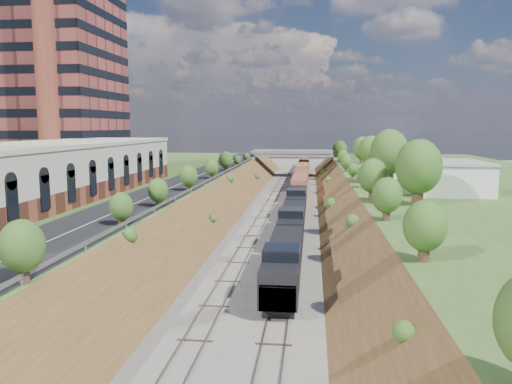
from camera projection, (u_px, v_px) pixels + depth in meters
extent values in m
cube|color=#345623|center=(82.00, 196.00, 82.87)|extent=(44.00, 180.00, 5.00)
cube|color=#345623|center=(497.00, 203.00, 75.58)|extent=(44.00, 180.00, 5.00)
cube|color=olive|center=(212.00, 213.00, 80.76)|extent=(10.00, 180.00, 10.00)
cube|color=olive|center=(350.00, 216.00, 78.33)|extent=(10.00, 180.00, 10.00)
cube|color=gray|center=(264.00, 214.00, 79.82)|extent=(1.58, 180.00, 0.18)
cube|color=gray|center=(297.00, 215.00, 79.25)|extent=(1.58, 180.00, 0.18)
cube|color=black|center=(185.00, 182.00, 80.60)|extent=(8.00, 180.00, 0.10)
cube|color=#99999E|center=(210.00, 179.00, 80.08)|extent=(0.06, 171.00, 0.30)
cube|color=brown|center=(38.00, 192.00, 60.17)|extent=(14.00, 62.00, 2.20)
cube|color=#BCB7A1|center=(36.00, 165.00, 59.74)|extent=(14.00, 62.00, 4.30)
cube|color=#BCB7A1|center=(35.00, 145.00, 59.43)|extent=(14.30, 62.30, 0.50)
cube|color=brown|center=(49.00, 56.00, 92.70)|extent=(22.00, 22.00, 44.00)
cylinder|color=brown|center=(45.00, 54.00, 76.32)|extent=(3.20, 3.20, 40.00)
cube|color=gray|center=(254.00, 165.00, 141.50)|extent=(1.50, 8.00, 6.20)
cube|color=gray|center=(336.00, 166.00, 138.96)|extent=(1.50, 8.00, 6.20)
cube|color=gray|center=(294.00, 154.00, 139.82)|extent=(24.00, 8.00, 1.00)
cube|color=gray|center=(294.00, 152.00, 135.78)|extent=(24.00, 0.30, 0.80)
cube|color=gray|center=(295.00, 151.00, 143.66)|extent=(24.00, 0.30, 0.80)
cube|color=silver|center=(448.00, 178.00, 68.16)|extent=(9.00, 12.00, 4.00)
cube|color=silver|center=(413.00, 167.00, 89.91)|extent=(8.00, 10.00, 3.60)
cylinder|color=#473323|center=(417.00, 194.00, 57.14)|extent=(1.30, 1.30, 2.62)
ellipsoid|color=#355E21|center=(419.00, 167.00, 56.73)|extent=(5.25, 5.25, 6.30)
cylinder|color=#473323|center=(105.00, 230.00, 40.71)|extent=(0.66, 0.66, 1.22)
ellipsoid|color=#355E21|center=(105.00, 212.00, 40.51)|extent=(2.45, 2.45, 2.94)
cube|color=black|center=(280.00, 303.00, 38.41)|extent=(2.40, 4.00, 0.90)
cube|color=black|center=(284.00, 261.00, 43.79)|extent=(2.90, 17.42, 2.77)
cube|color=black|center=(279.00, 293.00, 36.75)|extent=(2.67, 3.00, 1.80)
cube|color=silver|center=(279.00, 280.00, 36.62)|extent=(2.67, 3.00, 0.15)
cube|color=black|center=(281.00, 252.00, 39.41)|extent=(2.85, 3.10, 0.90)
cube|color=black|center=(292.00, 221.00, 61.94)|extent=(2.90, 17.42, 2.77)
cube|color=black|center=(297.00, 200.00, 80.10)|extent=(2.90, 17.42, 2.77)
cube|color=brown|center=(303.00, 169.00, 135.49)|extent=(2.90, 93.11, 3.48)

